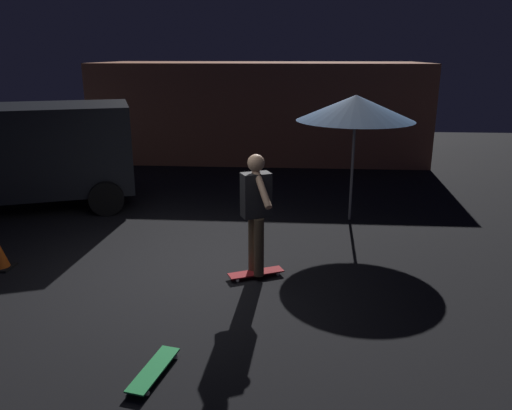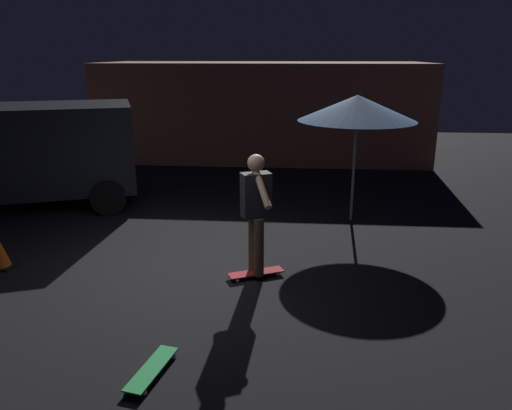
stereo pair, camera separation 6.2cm
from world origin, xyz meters
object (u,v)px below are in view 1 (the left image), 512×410
object	(u,v)px
parked_van	(9,151)
skateboard_ridden	(256,273)
skater	(256,206)
skateboard_spare	(154,370)
patio_umbrella	(356,108)

from	to	relation	value
parked_van	skateboard_ridden	size ratio (longest dim) A/B	6.28
skater	skateboard_spare	bearing A→B (deg)	-109.68
parked_van	skater	distance (m)	5.84
patio_umbrella	skateboard_spare	size ratio (longest dim) A/B	2.86
parked_van	skater	size ratio (longest dim) A/B	2.98
patio_umbrella	skater	distance (m)	3.25
skateboard_spare	patio_umbrella	bearing A→B (deg)	64.28
skater	skateboard_ridden	bearing A→B (deg)	0.00
skateboard_ridden	skater	distance (m)	0.98
skateboard_ridden	patio_umbrella	bearing A→B (deg)	59.49
skateboard_spare	skater	size ratio (longest dim) A/B	0.48
patio_umbrella	skateboard_spare	bearing A→B (deg)	-115.72
patio_umbrella	skater	bearing A→B (deg)	-120.51
patio_umbrella	skateboard_spare	distance (m)	5.87
skateboard_ridden	skater	world-z (taller)	skater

